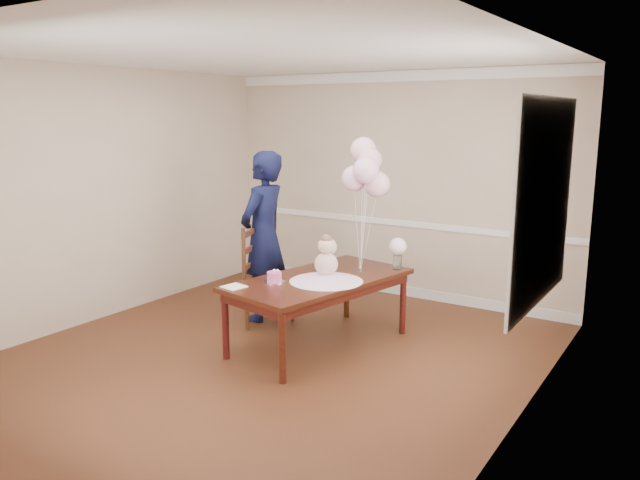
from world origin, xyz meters
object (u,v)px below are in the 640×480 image
at_px(dining_chair_seat, 270,282).
at_px(woman, 264,236).
at_px(dining_table_top, 319,280).
at_px(birthday_cake, 274,277).

bearing_deg(dining_chair_seat, woman, 120.51).
height_order(dining_table_top, birthday_cake, birthday_cake).
xyz_separation_m(dining_chair_seat, woman, (-0.21, 0.18, 0.44)).
bearing_deg(birthday_cake, dining_table_top, 55.02).
height_order(birthday_cake, woman, woman).
bearing_deg(woman, dining_chair_seat, 45.48).
distance_m(dining_table_top, birthday_cake, 0.45).
distance_m(dining_table_top, dining_chair_seat, 0.79).
distance_m(dining_chair_seat, woman, 0.52).
bearing_deg(dining_table_top, birthday_cake, -113.96).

